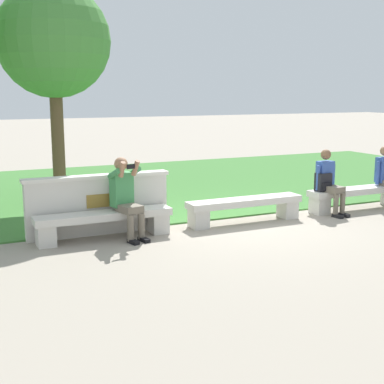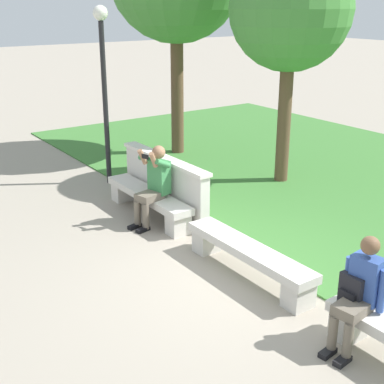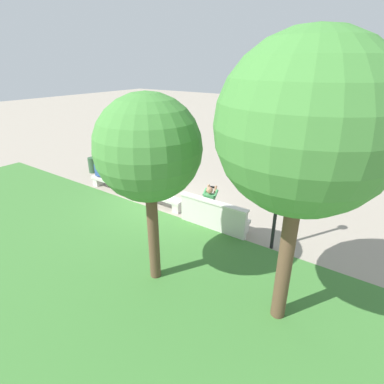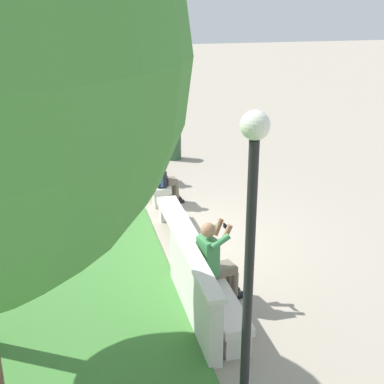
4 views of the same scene
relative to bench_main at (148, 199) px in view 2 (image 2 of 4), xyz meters
The scene contains 9 objects.
ground_plane 2.65m from the bench_main, ahead, with size 80.00×80.00×0.00m, color gray.
bench_main is the anchor object (origin of this frame).
bench_near 2.63m from the bench_main, ahead, with size 2.24×0.40×0.45m.
backrest_wall_with_plaque 0.40m from the bench_main, 90.00° to the left, with size 2.45×0.24×1.01m.
person_photographer 0.55m from the bench_main, 12.36° to the right, with size 0.53×0.77×1.32m.
person_distant 4.49m from the bench_main, ahead, with size 0.48×0.70×1.26m.
backpack 4.39m from the bench_main, ahead, with size 0.28×0.24×0.43m.
tree_left_background 4.43m from the bench_main, 91.22° to the left, with size 2.34×2.34×4.56m.
lamp_post 2.84m from the bench_main, behind, with size 0.28×0.28×3.45m.
Camera 2 is at (4.85, -4.31, 3.53)m, focal length 50.00 mm.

